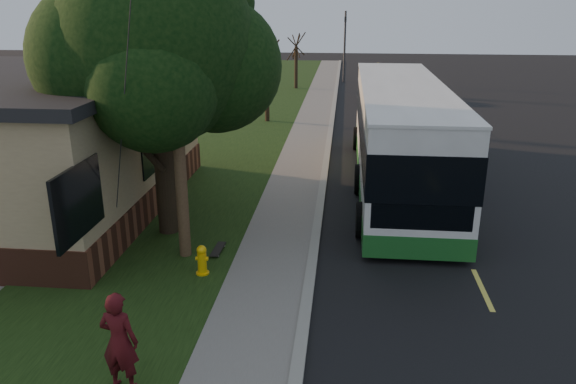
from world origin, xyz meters
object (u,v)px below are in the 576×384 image
Objects in this scene: leafy_tree at (159,48)px; dumpster at (73,159)px; bare_tree_near at (267,82)px; bare_tree_far at (296,62)px; traffic_signal at (345,42)px; transit_bus at (400,133)px; distant_car at (392,90)px; skateboard_main at (218,249)px; utility_pole at (174,77)px; fire_hydrant at (202,260)px; skateboarder at (119,341)px.

leafy_tree is 4.69× the size of dumpster.
bare_tree_far is (0.50, 12.00, -0.15)m from bare_tree_near.
traffic_signal is at bearing 48.81° from bare_tree_far.
transit_bus is 18.07m from distant_car.
transit_bus reaches higher than skateboard_main.
transit_bus is at bearing -59.26° from bare_tree_near.
bare_tree_near is 10.65m from distant_car.
bare_tree_near is at bearing -135.68° from distant_car.
traffic_signal is at bearing 109.03° from distant_car.
utility_pole is 1.16× the size of leafy_tree.
bare_tree_near is 4.65× the size of skateboard_main.
bare_tree_near is 16.89m from skateboard_main.
bare_tree_near is 12.15m from dumpster.
bare_tree_far is at bearing 87.61° from bare_tree_near.
distant_car is at bearing 86.49° from transit_bus.
traffic_signal reaches higher than fire_hydrant.
utility_pole reaches higher than traffic_signal.
skateboarder is 5.59m from skateboard_main.
skateboard_main is at bearing -88.30° from skateboarder.
traffic_signal is 0.41× the size of transit_bus.
fire_hydrant is at bearing -88.20° from skateboarder.
distant_car is (6.66, 29.91, -0.29)m from skateboarder.
fire_hydrant is 0.80× the size of skateboard_main.
transit_bus is 13.18m from skateboarder.
fire_hydrant is 4.37m from utility_pole.
dumpster is (-9.96, -26.48, -2.52)m from traffic_signal.
leafy_tree is 4.30× the size of skateboarder.
dumpster reaches higher than fire_hydrant.
transit_bus reaches higher than dumpster.
bare_tree_far is 2.22× the size of skateboarder.
utility_pole reaches higher than bare_tree_near.
skateboarder reaches higher than skateboard_main.
utility_pole is at bearing -161.60° from skateboard_main.
dumpster is at bearing 132.36° from fire_hydrant.
fire_hydrant is at bearing -47.64° from dumpster.
bare_tree_near is 22.29m from skateboarder.
traffic_signal is 38.46m from skateboarder.
fire_hydrant is 0.41× the size of skateboarder.
leafy_tree reaches higher than bare_tree_far.
traffic_signal is 33.02m from skateboard_main.
utility_pole is 0.68× the size of transit_bus.
skateboarder is at bearing -94.11° from fire_hydrant.
traffic_signal is 26.45m from transit_bus.
distant_car is (1.11, 18.00, -1.23)m from transit_bus.
traffic_signal is at bearing 75.96° from bare_tree_near.
bare_tree_far is (1.17, 27.35, -3.16)m from leafy_tree.
bare_tree_near is 0.78× the size of traffic_signal.
traffic_signal is (3.81, 33.01, -1.47)m from utility_pole.
skateboard_main is (1.67, -1.39, -5.03)m from leafy_tree.
dumpster is (-6.96, 6.26, 0.51)m from skateboard_main.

